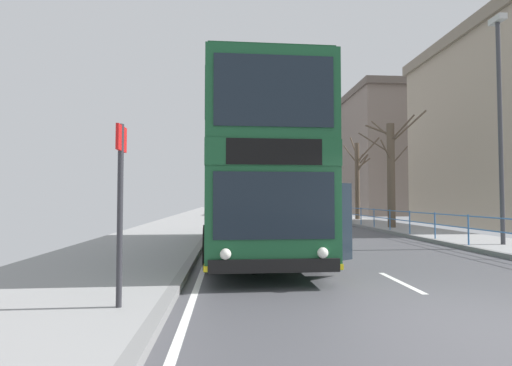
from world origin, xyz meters
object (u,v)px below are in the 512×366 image
Objects in this scene: bare_tree_far_01 at (391,172)px; background_building_01 at (384,156)px; double_decker_bus_main at (251,175)px; street_lamp_far_side at (500,111)px; bare_tree_far_00 at (358,177)px; background_bus_far_lane at (308,199)px; bus_stop_sign_near at (120,193)px.

background_building_01 is at bearing 68.84° from bare_tree_far_01.
double_decker_bus_main is 8.67m from street_lamp_far_side.
bare_tree_far_01 is 0.35× the size of background_building_01.
bare_tree_far_00 is 0.36× the size of background_building_01.
background_bus_far_lane is at bearing 98.83° from street_lamp_far_side.
double_decker_bus_main is 1.68× the size of bare_tree_far_01.
bus_stop_sign_near is 12.94m from street_lamp_far_side.
bare_tree_far_00 reaches higher than bare_tree_far_01.
background_bus_far_lane is 1.56× the size of bare_tree_far_00.
bus_stop_sign_near is 26.08m from bare_tree_far_00.
double_decker_bus_main is at bearing -176.51° from street_lamp_far_side.
background_bus_far_lane reaches higher than bus_stop_sign_near.
background_bus_far_lane is 4.14m from bare_tree_far_00.
street_lamp_far_side is 16.66m from bare_tree_far_00.
street_lamp_far_side is 1.26× the size of bare_tree_far_01.
bus_stop_sign_near is (-7.75, -25.10, 0.04)m from background_bus_far_lane.
street_lamp_far_side reaches higher than bare_tree_far_00.
double_decker_bus_main is 6.79m from bus_stop_sign_near.
double_decker_bus_main is 1.34× the size of street_lamp_far_side.
bus_stop_sign_near is at bearing -146.88° from street_lamp_far_side.
background_building_01 is at bearing 62.11° from double_decker_bus_main.
street_lamp_far_side reaches higher than background_bus_far_lane.
bare_tree_far_00 is at bearing 87.78° from street_lamp_far_side.
bare_tree_far_00 is at bearing 62.24° from double_decker_bus_main.
background_bus_far_lane is at bearing 72.85° from bus_stop_sign_near.
bus_stop_sign_near is at bearing -116.54° from background_building_01.
background_bus_far_lane is 3.85× the size of bus_stop_sign_near.
bare_tree_far_01 is (7.98, 8.55, 0.74)m from double_decker_bus_main.
bare_tree_far_00 is 8.62m from bare_tree_far_01.
street_lamp_far_side is (2.83, -18.20, 2.90)m from background_bus_far_lane.
background_building_01 is (9.41, 24.30, 3.59)m from bare_tree_far_01.
bare_tree_far_01 is at bearing -111.16° from background_building_01.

